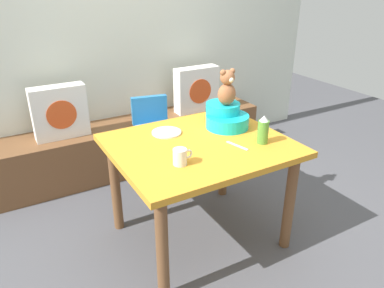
# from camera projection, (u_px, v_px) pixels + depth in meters

# --- Properties ---
(ground_plane) EXTENTS (8.00, 8.00, 0.00)m
(ground_plane) POSITION_uv_depth(u_px,v_px,m) (199.00, 235.00, 2.67)
(ground_plane) COLOR #4C4C51
(back_wall) EXTENTS (4.40, 0.10, 2.60)m
(back_wall) POSITION_uv_depth(u_px,v_px,m) (115.00, 25.00, 3.30)
(back_wall) COLOR silver
(back_wall) RESTS_ON ground_plane
(window_bench) EXTENTS (2.60, 0.44, 0.46)m
(window_bench) POSITION_uv_depth(u_px,v_px,m) (134.00, 145.00, 3.54)
(window_bench) COLOR brown
(window_bench) RESTS_ON ground_plane
(pillow_floral_left) EXTENTS (0.44, 0.15, 0.44)m
(pillow_floral_left) POSITION_uv_depth(u_px,v_px,m) (60.00, 112.00, 3.05)
(pillow_floral_left) COLOR white
(pillow_floral_left) RESTS_ON window_bench
(pillow_floral_right) EXTENTS (0.44, 0.15, 0.44)m
(pillow_floral_right) POSITION_uv_depth(u_px,v_px,m) (197.00, 89.00, 3.64)
(pillow_floral_right) COLOR white
(pillow_floral_right) RESTS_ON window_bench
(book_stack) EXTENTS (0.20, 0.14, 0.06)m
(book_stack) POSITION_uv_depth(u_px,v_px,m) (145.00, 117.00, 3.49)
(book_stack) COLOR tan
(book_stack) RESTS_ON window_bench
(dining_table) EXTENTS (1.11, 0.95, 0.74)m
(dining_table) POSITION_uv_depth(u_px,v_px,m) (200.00, 158.00, 2.41)
(dining_table) COLOR orange
(dining_table) RESTS_ON ground_plane
(highchair) EXTENTS (0.39, 0.50, 0.79)m
(highchair) POSITION_uv_depth(u_px,v_px,m) (153.00, 132.00, 3.08)
(highchair) COLOR #2672B2
(highchair) RESTS_ON ground_plane
(infant_seat_teal) EXTENTS (0.30, 0.33, 0.16)m
(infant_seat_teal) POSITION_uv_depth(u_px,v_px,m) (226.00, 117.00, 2.58)
(infant_seat_teal) COLOR #15B6C0
(infant_seat_teal) RESTS_ON dining_table
(teddy_bear) EXTENTS (0.13, 0.12, 0.25)m
(teddy_bear) POSITION_uv_depth(u_px,v_px,m) (227.00, 88.00, 2.49)
(teddy_bear) COLOR #945B39
(teddy_bear) RESTS_ON infant_seat_teal
(ketchup_bottle) EXTENTS (0.07, 0.07, 0.18)m
(ketchup_bottle) POSITION_uv_depth(u_px,v_px,m) (263.00, 130.00, 2.32)
(ketchup_bottle) COLOR #4C8C33
(ketchup_bottle) RESTS_ON dining_table
(coffee_mug) EXTENTS (0.12, 0.08, 0.09)m
(coffee_mug) POSITION_uv_depth(u_px,v_px,m) (180.00, 157.00, 2.07)
(coffee_mug) COLOR silver
(coffee_mug) RESTS_ON dining_table
(dinner_plate_near) EXTENTS (0.20, 0.20, 0.01)m
(dinner_plate_near) POSITION_uv_depth(u_px,v_px,m) (167.00, 132.00, 2.50)
(dinner_plate_near) COLOR white
(dinner_plate_near) RESTS_ON dining_table
(table_fork) EXTENTS (0.06, 0.17, 0.01)m
(table_fork) POSITION_uv_depth(u_px,v_px,m) (237.00, 146.00, 2.31)
(table_fork) COLOR silver
(table_fork) RESTS_ON dining_table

